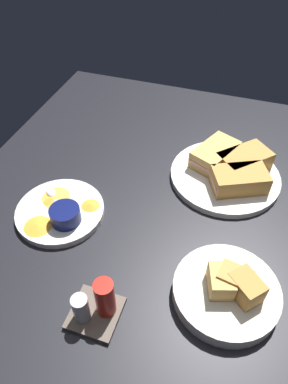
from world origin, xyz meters
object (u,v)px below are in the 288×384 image
object	(u,v)px
sandwich_half_far	(244,161)
bread_basket_rear	(228,290)
sandwich_half_near	(239,180)
sandwich_half_extra	(215,155)
spoon_by_dark_ramekin	(224,172)
ramekin_light_gravy	(65,215)
condiment_caddy	(97,305)
spoon_by_gravy_ramekin	(53,196)
plate_chips_companion	(60,211)
ramekin_dark_sauce	(216,153)
plate_sandwich_main	(225,176)

from	to	relation	value
sandwich_half_far	bread_basket_rear	bearing A→B (deg)	92.87
sandwich_half_near	sandwich_half_extra	world-z (taller)	same
sandwich_half_extra	spoon_by_dark_ramekin	bearing A→B (deg)	130.32
sandwich_half_extra	spoon_by_dark_ramekin	size ratio (longest dim) A/B	1.63
sandwich_half_near	bread_basket_rear	world-z (taller)	bread_basket_rear
spoon_by_dark_ramekin	bread_basket_rear	size ratio (longest dim) A/B	0.45
ramekin_light_gravy	condiment_caddy	bearing A→B (deg)	131.24
condiment_caddy	spoon_by_gravy_ramekin	bearing A→B (deg)	-46.75
sandwich_half_far	spoon_by_gravy_ramekin	size ratio (longest dim) A/B	1.77
sandwich_half_extra	ramekin_light_gravy	world-z (taller)	sandwich_half_extra
ramekin_light_gravy	spoon_by_gravy_ramekin	world-z (taller)	ramekin_light_gravy
sandwich_half_extra	plate_chips_companion	distance (cm)	41.88
sandwich_half_near	plate_chips_companion	distance (cm)	43.39
sandwich_half_far	bread_basket_rear	xyz separation A→B (cm)	(-1.85, 36.93, -1.66)
sandwich_half_far	plate_chips_companion	world-z (taller)	sandwich_half_far
sandwich_half_far	ramekin_dark_sauce	world-z (taller)	sandwich_half_far
ramekin_light_gravy	sandwich_half_far	bearing A→B (deg)	-139.08
plate_sandwich_main	ramekin_light_gravy	xyz separation A→B (cm)	(31.39, 26.90, 2.75)
sandwich_half_extra	bread_basket_rear	distance (cm)	38.31
bread_basket_rear	plate_sandwich_main	bearing A→B (deg)	-80.29
ramekin_dark_sauce	condiment_caddy	world-z (taller)	condiment_caddy
sandwich_half_near	condiment_caddy	xyz separation A→B (cm)	(19.80, 40.45, -0.59)
spoon_by_dark_ramekin	spoon_by_gravy_ramekin	xyz separation A→B (cm)	(37.32, 21.37, 0.00)
plate_sandwich_main	plate_chips_companion	distance (cm)	42.19
sandwich_half_far	spoon_by_dark_ramekin	bearing A→B (deg)	39.64
ramekin_light_gravy	bread_basket_rear	distance (cm)	37.65
spoon_by_dark_ramekin	spoon_by_gravy_ramekin	world-z (taller)	same
sandwich_half_extra	sandwich_half_near	bearing A→B (deg)	133.54
sandwich_half_far	spoon_by_gravy_ramekin	world-z (taller)	sandwich_half_far
ramekin_dark_sauce	ramekin_light_gravy	xyz separation A→B (cm)	(27.83, 32.07, -0.13)
sandwich_half_extra	ramekin_light_gravy	size ratio (longest dim) A/B	2.21
sandwich_half_extra	condiment_caddy	distance (cm)	49.73
spoon_by_dark_ramekin	ramekin_light_gravy	xyz separation A→B (cm)	(30.93, 26.98, 1.59)
sandwich_half_far	spoon_by_dark_ramekin	world-z (taller)	sandwich_half_far
sandwich_half_extra	plate_chips_companion	world-z (taller)	sandwich_half_extra
ramekin_dark_sauce	spoon_by_dark_ramekin	size ratio (longest dim) A/B	0.85
spoon_by_dark_ramekin	bread_basket_rear	distance (cm)	33.93
sandwich_half_near	ramekin_light_gravy	bearing A→B (deg)	33.34
sandwich_half_far	ramekin_light_gravy	bearing A→B (deg)	40.92
sandwich_half_near	sandwich_half_far	distance (cm)	7.49
sandwich_half_near	sandwich_half_extra	bearing A→B (deg)	-46.46
plate_chips_companion	condiment_caddy	world-z (taller)	condiment_caddy
spoon_by_gravy_ramekin	condiment_caddy	xyz separation A→B (cm)	(-21.63, 23.00, 1.44)
sandwich_half_far	condiment_caddy	world-z (taller)	condiment_caddy
spoon_by_gravy_ramekin	bread_basket_rear	distance (cm)	45.10
bread_basket_rear	condiment_caddy	size ratio (longest dim) A/B	2.13
plate_chips_companion	sandwich_half_extra	bearing A→B (deg)	-137.55
spoon_by_dark_ramekin	ramekin_light_gravy	bearing A→B (deg)	41.10
ramekin_dark_sauce	ramekin_light_gravy	size ratio (longest dim) A/B	1.15
plate_sandwich_main	sandwich_half_near	bearing A→B (deg)	133.54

